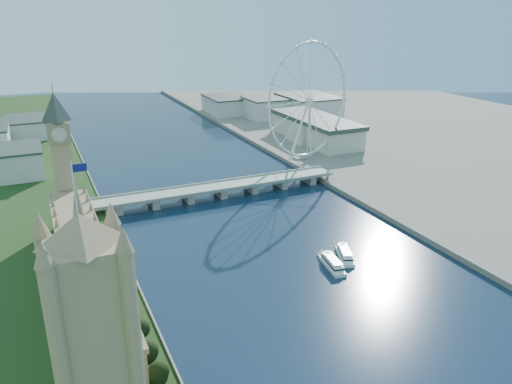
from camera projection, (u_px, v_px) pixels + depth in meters
victoria_tower at (94, 338)px, 164.08m from camera, size 28.16×28.16×112.00m
parliament_range at (87, 273)px, 277.51m from camera, size 24.00×200.00×70.00m
big_ben at (60, 144)px, 353.30m from camera, size 20.02×20.02×110.00m
westminster_bridge at (220, 189)px, 442.41m from camera, size 220.00×22.00×9.50m
london_eye at (309, 101)px, 515.11m from camera, size 113.60×39.12×124.30m
county_hall at (315, 142)px, 623.75m from camera, size 54.00×144.00×35.00m
city_skyline at (180, 119)px, 676.43m from camera, size 505.00×280.00×32.00m
tour_boat_near at (332, 267)px, 321.54m from camera, size 13.03×32.39×6.98m
tour_boat_far at (345, 258)px, 333.76m from camera, size 18.66×31.65×6.84m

